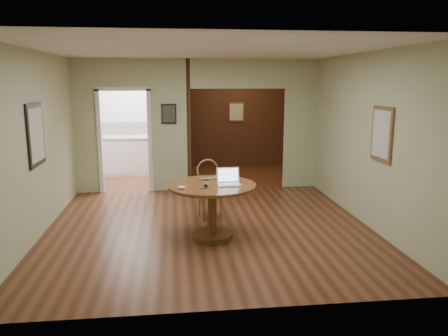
{
  "coord_description": "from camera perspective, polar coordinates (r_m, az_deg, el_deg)",
  "views": [
    {
      "loc": [
        -0.53,
        -6.47,
        2.25
      ],
      "look_at": [
        0.21,
        -0.2,
        0.99
      ],
      "focal_mm": 35.0,
      "sensor_mm": 36.0,
      "label": 1
    }
  ],
  "objects": [
    {
      "name": "dining_table",
      "position": [
        6.33,
        -1.58,
        -3.95
      ],
      "size": [
        1.27,
        1.27,
        0.79
      ],
      "rotation": [
        0.0,
        0.0,
        -0.2
      ],
      "color": "brown",
      "rests_on": "ground"
    },
    {
      "name": "closed_laptop",
      "position": [
        6.56,
        -1.81,
        -1.44
      ],
      "size": [
        0.34,
        0.26,
        0.02
      ],
      "primitive_type": "imported",
      "rotation": [
        0.0,
        0.0,
        0.22
      ],
      "color": "#B8B8BE",
      "rests_on": "dining_table"
    },
    {
      "name": "open_laptop",
      "position": [
        6.27,
        0.61,
        -1.56
      ],
      "size": [
        0.33,
        0.29,
        0.23
      ],
      "rotation": [
        0.0,
        0.0,
        0.03
      ],
      "color": "white",
      "rests_on": "dining_table"
    },
    {
      "name": "chair",
      "position": [
        7.29,
        -1.97,
        -2.29
      ],
      "size": [
        0.48,
        0.48,
        0.97
      ],
      "rotation": [
        0.0,
        0.0,
        0.18
      ],
      "color": "#AE6A3D",
      "rests_on": "ground"
    },
    {
      "name": "wine_glass",
      "position": [
        6.12,
        -2.36,
        -2.07
      ],
      "size": [
        0.08,
        0.08,
        0.09
      ],
      "primitive_type": null,
      "color": "white",
      "rests_on": "dining_table"
    },
    {
      "name": "room_shell",
      "position": [
        9.62,
        -6.36,
        5.46
      ],
      "size": [
        5.2,
        7.5,
        5.0
      ],
      "color": "white",
      "rests_on": "ground"
    },
    {
      "name": "floor",
      "position": [
        6.88,
        -1.95,
        -7.84
      ],
      "size": [
        5.0,
        5.0,
        0.0
      ],
      "primitive_type": "plane",
      "color": "#442313",
      "rests_on": "ground"
    },
    {
      "name": "grocery_bag",
      "position": [
        10.74,
        -7.02,
        4.96
      ],
      "size": [
        0.34,
        0.32,
        0.29
      ],
      "primitive_type": "ellipsoid",
      "rotation": [
        0.0,
        0.0,
        0.27
      ],
      "color": "tan",
      "rests_on": "kitchen_cabinet"
    },
    {
      "name": "mouse",
      "position": [
        6.01,
        -5.59,
        -2.56
      ],
      "size": [
        0.13,
        0.09,
        0.05
      ],
      "primitive_type": "ellipsoid",
      "rotation": [
        0.0,
        0.0,
        -0.3
      ],
      "color": "white",
      "rests_on": "dining_table"
    },
    {
      "name": "pen",
      "position": [
        6.02,
        -2.67,
        -2.7
      ],
      "size": [
        0.14,
        0.04,
        0.01
      ],
      "primitive_type": "cylinder",
      "rotation": [
        0.0,
        1.57,
        0.22
      ],
      "color": "#0F0D60",
      "rests_on": "dining_table"
    },
    {
      "name": "kitchen_cabinet",
      "position": [
        10.85,
        -10.97,
        1.64
      ],
      "size": [
        2.06,
        0.6,
        0.94
      ],
      "color": "white",
      "rests_on": "ground"
    }
  ]
}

